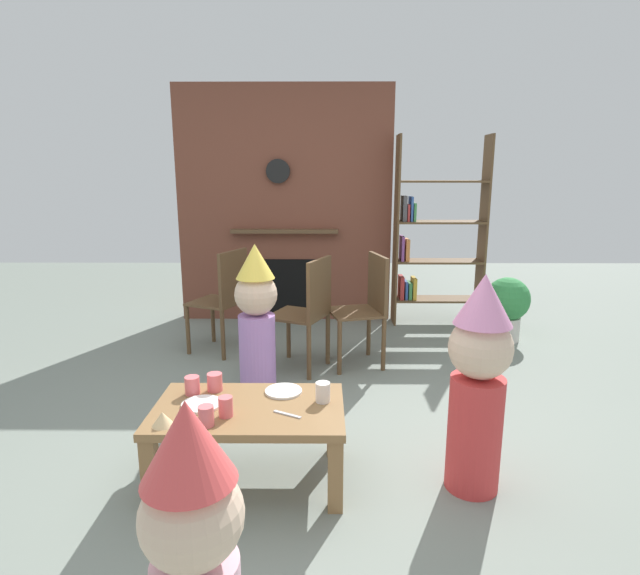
{
  "coord_description": "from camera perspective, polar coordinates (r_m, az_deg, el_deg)",
  "views": [
    {
      "loc": [
        0.17,
        -2.72,
        1.53
      ],
      "look_at": [
        0.15,
        0.4,
        0.82
      ],
      "focal_mm": 28.45,
      "sensor_mm": 36.0,
      "label": 1
    }
  ],
  "objects": [
    {
      "name": "paper_cup_near_right",
      "position": [
        2.77,
        -14.17,
        -10.63
      ],
      "size": [
        0.08,
        0.08,
        0.09
      ],
      "primitive_type": "cylinder",
      "color": "#E5666B",
      "rests_on": "coffee_table"
    },
    {
      "name": "birthday_cake_slice",
      "position": [
        2.49,
        -17.29,
        -13.92
      ],
      "size": [
        0.1,
        0.1,
        0.07
      ],
      "primitive_type": "cone",
      "color": "#EAC68C",
      "rests_on": "coffee_table"
    },
    {
      "name": "table_fork",
      "position": [
        2.5,
        -3.66,
        -14.05
      ],
      "size": [
        0.14,
        0.08,
        0.01
      ],
      "primitive_type": "cube",
      "rotation": [
        0.0,
        0.0,
        2.65
      ],
      "color": "silver",
      "rests_on": "coffee_table"
    },
    {
      "name": "child_with_cone_hat",
      "position": [
        1.56,
        -13.89,
        -27.95
      ],
      "size": [
        0.27,
        0.27,
        0.99
      ],
      "rotation": [
        0.0,
        0.0,
        1.6
      ],
      "color": "#EAB2C6",
      "rests_on": "ground_plane"
    },
    {
      "name": "paper_plate_front",
      "position": [
        2.73,
        -4.13,
        -11.55
      ],
      "size": [
        0.2,
        0.2,
        0.01
      ],
      "primitive_type": "cylinder",
      "color": "white",
      "rests_on": "coffee_table"
    },
    {
      "name": "ground_plane",
      "position": [
        3.13,
        -2.92,
        -16.54
      ],
      "size": [
        12.0,
        12.0,
        0.0
      ],
      "primitive_type": "plane",
      "color": "gray"
    },
    {
      "name": "dining_chair_left",
      "position": [
        4.41,
        -10.64,
        -0.85
      ],
      "size": [
        0.53,
        0.53,
        0.9
      ],
      "rotation": [
        0.0,
        0.0,
        2.73
      ],
      "color": "brown",
      "rests_on": "ground_plane"
    },
    {
      "name": "paper_plate_rear",
      "position": [
        2.65,
        -13.16,
        -12.66
      ],
      "size": [
        0.2,
        0.2,
        0.01
      ],
      "primitive_type": "cylinder",
      "color": "white",
      "rests_on": "coffee_table"
    },
    {
      "name": "potted_plant_tall",
      "position": [
        4.99,
        20.3,
        -1.82
      ],
      "size": [
        0.4,
        0.4,
        0.6
      ],
      "color": "beige",
      "rests_on": "ground_plane"
    },
    {
      "name": "brick_fireplace_feature",
      "position": [
        5.35,
        -3.95,
        9.09
      ],
      "size": [
        2.2,
        0.28,
        2.4
      ],
      "color": "brown",
      "rests_on": "ground_plane"
    },
    {
      "name": "paper_cup_far_right",
      "position": [
        2.5,
        -10.57,
        -13.04
      ],
      "size": [
        0.07,
        0.07,
        0.1
      ],
      "primitive_type": "cylinder",
      "color": "#E5666B",
      "rests_on": "coffee_table"
    },
    {
      "name": "coffee_table",
      "position": [
        2.63,
        -7.97,
        -14.47
      ],
      "size": [
        0.94,
        0.57,
        0.4
      ],
      "color": "olive",
      "rests_on": "ground_plane"
    },
    {
      "name": "dining_chair_middle",
      "position": [
        3.93,
        -1.31,
        -2.28
      ],
      "size": [
        0.53,
        0.53,
        0.9
      ],
      "rotation": [
        0.0,
        0.0,
        2.73
      ],
      "color": "brown",
      "rests_on": "ground_plane"
    },
    {
      "name": "child_by_the_chairs",
      "position": [
        3.54,
        -7.16,
        -3.2
      ],
      "size": [
        0.3,
        0.3,
        1.07
      ],
      "rotation": [
        0.0,
        0.0,
        -1.48
      ],
      "color": "#B27FCC",
      "rests_on": "ground_plane"
    },
    {
      "name": "child_in_pink",
      "position": [
        2.56,
        17.38,
        -9.81
      ],
      "size": [
        0.3,
        0.3,
        1.08
      ],
      "rotation": [
        0.0,
        0.0,
        3.09
      ],
      "color": "#D13838",
      "rests_on": "ground_plane"
    },
    {
      "name": "paper_cup_far_left",
      "position": [
        2.78,
        -11.75,
        -10.38
      ],
      "size": [
        0.08,
        0.08,
        0.09
      ],
      "primitive_type": "cylinder",
      "color": "#E5666B",
      "rests_on": "coffee_table"
    },
    {
      "name": "dining_chair_right",
      "position": [
        4.09,
        5.25,
        -1.75
      ],
      "size": [
        0.48,
        0.48,
        0.9
      ],
      "rotation": [
        0.0,
        0.0,
        3.38
      ],
      "color": "brown",
      "rests_on": "ground_plane"
    },
    {
      "name": "bookshelf",
      "position": [
        5.28,
        12.42,
        5.2
      ],
      "size": [
        0.9,
        0.28,
        1.9
      ],
      "color": "brown",
      "rests_on": "ground_plane"
    },
    {
      "name": "paper_cup_near_left",
      "position": [
        2.43,
        -12.7,
        -13.92
      ],
      "size": [
        0.07,
        0.07,
        0.1
      ],
      "primitive_type": "cylinder",
      "color": "#E5666B",
      "rests_on": "coffee_table"
    },
    {
      "name": "paper_cup_center",
      "position": [
        2.6,
        0.32,
        -11.69
      ],
      "size": [
        0.07,
        0.07,
        0.1
      ],
      "primitive_type": "cylinder",
      "color": "silver",
      "rests_on": "coffee_table"
    }
  ]
}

